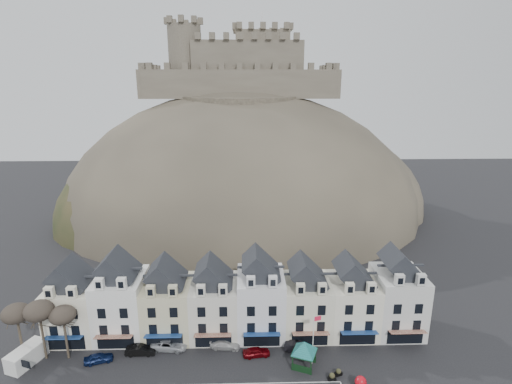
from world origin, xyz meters
TOP-DOWN VIEW (x-y plane):
  - townhouse_terrace at (0.15, 15.97)m, footprint 54.40×9.35m
  - castle_hill at (1.25, 68.95)m, footprint 100.00×76.00m
  - castle at (0.51, 75.93)m, footprint 50.20×22.20m
  - tree_left_far at (-29.00, 10.50)m, footprint 3.61×3.61m
  - tree_left_mid at (-26.00, 10.50)m, footprint 3.78×3.78m
  - tree_left_near at (-23.00, 10.50)m, footprint 3.43×3.43m
  - bus_shelter at (8.81, 7.94)m, footprint 5.49×5.49m
  - red_buoy at (15.15, 3.75)m, footprint 1.51×1.51m
  - flagpole at (10.08, 8.48)m, footprint 1.03×0.34m
  - white_van at (-27.99, 9.50)m, footprint 3.87×5.61m
  - planter_west at (12.00, 5.33)m, footprint 1.04×0.71m
  - planter_east at (13.00, 6.14)m, footprint 1.07×0.78m
  - car_navy at (-18.57, 9.50)m, footprint 4.00×2.51m
  - car_black at (-13.34, 10.94)m, footprint 4.09×1.46m
  - car_silver at (-9.60, 12.00)m, footprint 5.19×2.83m
  - car_white at (-1.78, 12.00)m, footprint 4.41×2.21m
  - car_maroon at (2.60, 10.18)m, footprint 3.90×1.97m
  - car_charcoal at (8.57, 10.88)m, footprint 4.41×2.61m

SIDE VIEW (x-z plane):
  - castle_hill at x=1.25m, z-range -33.89..34.11m
  - planter_east at x=13.00m, z-range -0.02..0.94m
  - planter_west at x=12.00m, z-range -0.02..1.00m
  - car_white at x=-1.78m, z-range 0.00..1.23m
  - car_navy at x=-18.57m, z-range 0.00..1.27m
  - car_maroon at x=2.60m, z-range 0.00..1.27m
  - car_black at x=-13.34m, z-range 0.00..1.34m
  - car_charcoal at x=8.57m, z-range 0.00..1.37m
  - car_silver at x=-9.60m, z-range 0.00..1.41m
  - red_buoy at x=15.15m, z-range 0.02..1.76m
  - white_van at x=-27.99m, z-range 0.00..2.36m
  - bus_shelter at x=8.81m, z-range 1.04..4.81m
  - flagpole at x=10.08m, z-range 0.52..7.82m
  - townhouse_terrace at x=0.15m, z-range -0.60..11.20m
  - tree_left_near at x=-23.00m, z-range 2.64..10.47m
  - tree_left_far at x=-29.00m, z-range 2.78..11.02m
  - tree_left_mid at x=-26.00m, z-range 2.92..11.56m
  - castle at x=0.51m, z-range 29.19..51.19m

